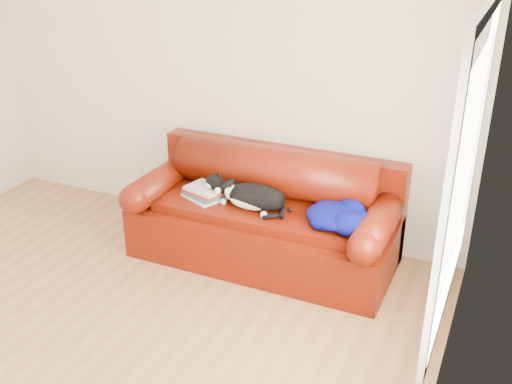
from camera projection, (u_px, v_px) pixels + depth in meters
ground at (76, 341)px, 3.99m from camera, size 4.50×4.50×0.00m
room_shell at (58, 99)px, 3.26m from camera, size 4.52×4.02×2.61m
sofa_base at (263, 233)px, 4.86m from camera, size 2.10×0.90×0.50m
sofa_back at (275, 187)px, 4.93m from camera, size 2.10×1.01×0.88m
book_stack at (205, 192)px, 4.83m from camera, size 0.39×0.35×0.10m
cat at (254, 197)px, 4.64m from camera, size 0.68×0.30×0.25m
blanket at (339, 215)px, 4.40m from camera, size 0.58×0.56×0.17m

